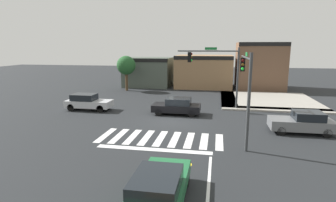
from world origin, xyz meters
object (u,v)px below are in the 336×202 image
car_green (159,188)px  car_silver (88,102)px  car_gray (303,122)px  traffic_signal_southeast (246,78)px  car_black (177,106)px  traffic_signal_northeast (216,66)px  roadside_tree (126,66)px

car_green → car_silver: size_ratio=1.08×
car_gray → traffic_signal_southeast: bearing=25.0°
traffic_signal_southeast → car_black: size_ratio=1.43×
traffic_signal_southeast → traffic_signal_northeast: traffic_signal_northeast is taller
traffic_signal_northeast → car_green: 17.45m
car_black → roadside_tree: 14.91m
car_silver → roadside_tree: 12.00m
car_green → roadside_tree: bearing=21.0°
car_green → car_silver: bearing=34.6°
car_black → car_gray: 9.99m
traffic_signal_southeast → car_black: bearing=42.4°
car_black → roadside_tree: size_ratio=0.89×
traffic_signal_southeast → car_silver: 15.13m
car_green → car_black: car_green is taller
car_black → car_silver: (-8.47, 0.17, 0.03)m
traffic_signal_northeast → car_green: size_ratio=1.27×
traffic_signal_southeast → car_green: traffic_signal_southeast is taller
car_silver → roadside_tree: (-0.14, 11.72, 2.59)m
car_silver → traffic_signal_southeast: bearing=-23.1°
car_green → car_gray: car_gray is taller
car_green → traffic_signal_southeast: bearing=-23.4°
car_green → traffic_signal_northeast: bearing=-6.0°
car_gray → roadside_tree: 23.87m
traffic_signal_southeast → car_black: traffic_signal_southeast is taller
traffic_signal_northeast → traffic_signal_southeast: bearing=102.9°
traffic_signal_northeast → car_black: (-3.21, -2.84, -3.35)m
car_gray → roadside_tree: bearing=-41.1°
traffic_signal_northeast → car_green: bearing=84.0°
car_green → roadside_tree: roadside_tree is taller
roadside_tree → traffic_signal_southeast: bearing=-51.9°
car_silver → car_gray: car_gray is taller
car_silver → traffic_signal_northeast: bearing=12.9°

